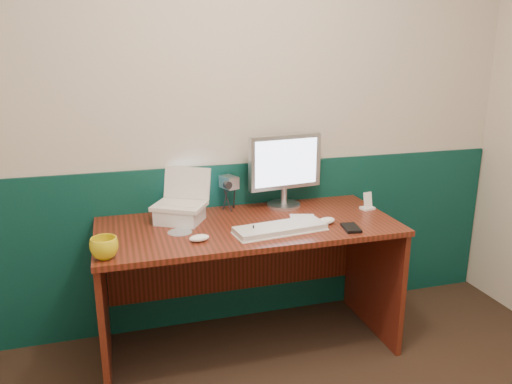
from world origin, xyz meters
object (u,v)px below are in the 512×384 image
object	(u,v)px
monitor	(284,170)
keyboard	(280,229)
desk	(248,287)
laptop	(179,188)
camcorder	(229,191)
mug	(104,248)

from	to	relation	value
monitor	keyboard	size ratio (longest dim) A/B	0.93
desk	monitor	size ratio (longest dim) A/B	3.60
laptop	monitor	xyz separation A→B (m)	(0.63, 0.10, 0.03)
laptop	camcorder	bearing A→B (deg)	52.78
desk	camcorder	size ratio (longest dim) A/B	7.15
desk	mug	distance (m)	0.89
mug	camcorder	distance (m)	0.88
keyboard	camcorder	xyz separation A→B (m)	(-0.17, 0.43, 0.10)
desk	keyboard	bearing A→B (deg)	-51.24
monitor	camcorder	distance (m)	0.35
desk	keyboard	distance (m)	0.44
desk	keyboard	size ratio (longest dim) A/B	3.36
laptop	monitor	distance (m)	0.64
desk	laptop	size ratio (longest dim) A/B	6.01
desk	mug	size ratio (longest dim) A/B	12.77
desk	laptop	xyz separation A→B (m)	(-0.35, 0.14, 0.57)
laptop	mug	world-z (taller)	laptop
laptop	camcorder	distance (m)	0.34
laptop	keyboard	distance (m)	0.59
camcorder	desk	bearing A→B (deg)	-102.06
monitor	camcorder	world-z (taller)	monitor
desk	laptop	distance (m)	0.68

